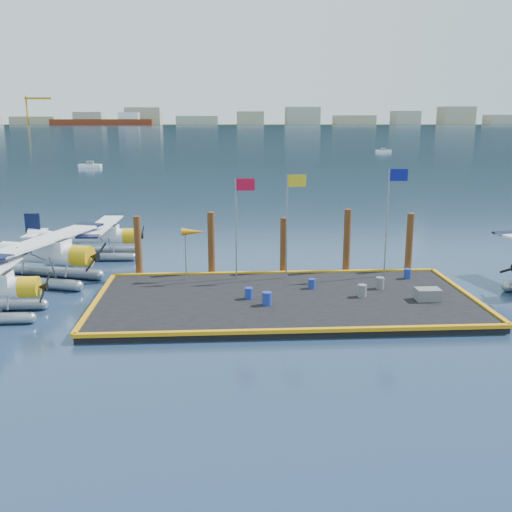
{
  "coord_description": "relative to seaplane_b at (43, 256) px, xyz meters",
  "views": [
    {
      "loc": [
        -3.35,
        -29.16,
        9.76
      ],
      "look_at": [
        -1.44,
        2.0,
        2.22
      ],
      "focal_mm": 40.0,
      "sensor_mm": 36.0,
      "label": 1
    }
  ],
  "objects": [
    {
      "name": "ground",
      "position": [
        14.17,
        -5.13,
        -1.62
      ],
      "size": [
        4000.0,
        4000.0,
        0.0
      ],
      "primitive_type": "plane",
      "color": "#172747",
      "rests_on": "ground"
    },
    {
      "name": "dock",
      "position": [
        14.17,
        -5.13,
        -1.42
      ],
      "size": [
        20.0,
        10.0,
        0.4
      ],
      "primitive_type": "cube",
      "color": "black",
      "rests_on": "ground"
    },
    {
      "name": "dock_bumpers",
      "position": [
        14.17,
        -5.13,
        -1.13
      ],
      "size": [
        20.25,
        10.25,
        0.18
      ],
      "primitive_type": null,
      "color": "orange",
      "rests_on": "dock"
    },
    {
      "name": "far_backdrop",
      "position": [
        254.08,
        1732.39,
        7.82
      ],
      "size": [
        3050.0,
        2050.0,
        810.0
      ],
      "color": "black",
      "rests_on": "ground"
    },
    {
      "name": "seaplane_b",
      "position": [
        0.0,
        0.0,
        0.0
      ],
      "size": [
        9.75,
        10.42,
        3.73
      ],
      "rotation": [
        0.0,
        0.0,
        -1.88
      ],
      "color": "gray",
      "rests_on": "ground"
    },
    {
      "name": "seaplane_c",
      "position": [
        1.99,
        6.3,
        -0.21
      ],
      "size": [
        8.26,
        9.1,
        3.24
      ],
      "rotation": [
        0.0,
        0.0,
        -1.6
      ],
      "color": "gray",
      "rests_on": "ground"
    },
    {
      "name": "drum_0",
      "position": [
        12.22,
        -5.28,
        -0.92
      ],
      "size": [
        0.43,
        0.43,
        0.6
      ],
      "primitive_type": "cylinder",
      "color": "navy",
      "rests_on": "dock"
    },
    {
      "name": "drum_1",
      "position": [
        18.33,
        -5.3,
        -0.89
      ],
      "size": [
        0.48,
        0.48,
        0.67
      ],
      "primitive_type": "cylinder",
      "color": "#5E5D63",
      "rests_on": "dock"
    },
    {
      "name": "drum_2",
      "position": [
        19.7,
        -3.88,
        -0.9
      ],
      "size": [
        0.47,
        0.47,
        0.66
      ],
      "primitive_type": "cylinder",
      "color": "#5E5D63",
      "rests_on": "dock"
    },
    {
      "name": "drum_3",
      "position": [
        13.1,
        -6.4,
        -0.88
      ],
      "size": [
        0.49,
        0.49,
        0.69
      ],
      "primitive_type": "cylinder",
      "color": "navy",
      "rests_on": "dock"
    },
    {
      "name": "drum_4",
      "position": [
        21.94,
        -1.91,
        -0.93
      ],
      "size": [
        0.42,
        0.42,
        0.6
      ],
      "primitive_type": "cylinder",
      "color": "navy",
      "rests_on": "dock"
    },
    {
      "name": "drum_5",
      "position": [
        15.86,
        -3.61,
        -0.95
      ],
      "size": [
        0.4,
        0.4,
        0.56
      ],
      "primitive_type": "cylinder",
      "color": "navy",
      "rests_on": "dock"
    },
    {
      "name": "crate",
      "position": [
        21.66,
        -6.11,
        -0.91
      ],
      "size": [
        1.26,
        0.84,
        0.63
      ],
      "primitive_type": "cube",
      "color": "#5E5D63",
      "rests_on": "dock"
    },
    {
      "name": "flagpole_red",
      "position": [
        11.88,
        -1.33,
        2.77
      ],
      "size": [
        1.14,
        0.08,
        6.0
      ],
      "color": "gray",
      "rests_on": "dock"
    },
    {
      "name": "flagpole_yellow",
      "position": [
        14.87,
        -1.33,
        2.89
      ],
      "size": [
        1.14,
        0.08,
        6.2
      ],
      "color": "gray",
      "rests_on": "dock"
    },
    {
      "name": "flagpole_blue",
      "position": [
        20.87,
        -1.33,
        3.06
      ],
      "size": [
        1.14,
        0.08,
        6.5
      ],
      "color": "gray",
      "rests_on": "dock"
    },
    {
      "name": "windsock",
      "position": [
        9.15,
        -1.33,
        1.6
      ],
      "size": [
        1.4,
        0.44,
        3.12
      ],
      "color": "gray",
      "rests_on": "dock"
    },
    {
      "name": "piling_0",
      "position": [
        5.67,
        0.27,
        0.38
      ],
      "size": [
        0.44,
        0.44,
        4.0
      ],
      "primitive_type": "cylinder",
      "color": "#472814",
      "rests_on": "ground"
    },
    {
      "name": "piling_1",
      "position": [
        10.17,
        0.27,
        0.48
      ],
      "size": [
        0.44,
        0.44,
        4.2
      ],
      "primitive_type": "cylinder",
      "color": "#472814",
      "rests_on": "ground"
    },
    {
      "name": "piling_2",
      "position": [
        14.67,
        0.27,
        0.28
      ],
      "size": [
        0.44,
        0.44,
        3.8
      ],
      "primitive_type": "cylinder",
      "color": "#472814",
      "rests_on": "ground"
    },
    {
      "name": "piling_3",
      "position": [
        18.67,
        0.27,
        0.53
      ],
      "size": [
        0.44,
        0.44,
        4.3
      ],
      "primitive_type": "cylinder",
      "color": "#472814",
      "rests_on": "ground"
    },
    {
      "name": "piling_4",
      "position": [
        22.67,
        0.27,
        0.38
      ],
      "size": [
        0.44,
        0.44,
        4.0
      ],
      "primitive_type": "cylinder",
      "color": "#472814",
      "rests_on": "ground"
    }
  ]
}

